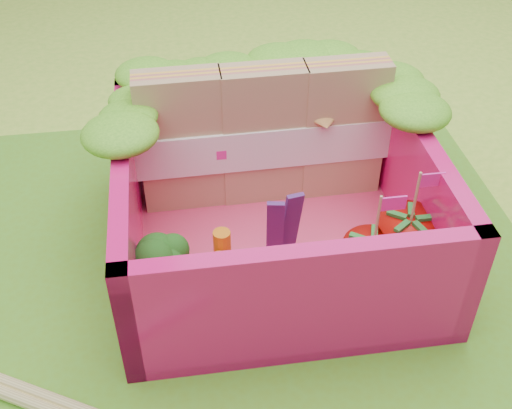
{
  "coord_description": "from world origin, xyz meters",
  "views": [
    {
      "loc": [
        -0.23,
        -1.9,
        2.02
      ],
      "look_at": [
        0.08,
        0.19,
        0.28
      ],
      "focal_mm": 45.0,
      "sensor_mm": 36.0,
      "label": 1
    }
  ],
  "objects_px": {
    "sandwich_stack": "(264,136)",
    "broccoli": "(155,266)",
    "strawberry_left": "(370,265)",
    "strawberry_right": "(406,245)",
    "bento_box": "(275,198)"
  },
  "relations": [
    {
      "from": "bento_box",
      "to": "sandwich_stack",
      "type": "height_order",
      "value": "sandwich_stack"
    },
    {
      "from": "sandwich_stack",
      "to": "strawberry_left",
      "type": "bearing_deg",
      "value": -64.77
    },
    {
      "from": "sandwich_stack",
      "to": "strawberry_left",
      "type": "height_order",
      "value": "sandwich_stack"
    },
    {
      "from": "bento_box",
      "to": "sandwich_stack",
      "type": "xyz_separation_m",
      "value": [
        0.0,
        0.33,
        0.1
      ]
    },
    {
      "from": "strawberry_right",
      "to": "broccoli",
      "type": "bearing_deg",
      "value": -178.8
    },
    {
      "from": "broccoli",
      "to": "sandwich_stack",
      "type": "bearing_deg",
      "value": 50.44
    },
    {
      "from": "strawberry_left",
      "to": "strawberry_right",
      "type": "bearing_deg",
      "value": 24.41
    },
    {
      "from": "sandwich_stack",
      "to": "broccoli",
      "type": "bearing_deg",
      "value": -129.56
    },
    {
      "from": "broccoli",
      "to": "strawberry_left",
      "type": "relative_size",
      "value": 0.64
    },
    {
      "from": "bento_box",
      "to": "broccoli",
      "type": "xyz_separation_m",
      "value": [
        -0.52,
        -0.3,
        -0.03
      ]
    },
    {
      "from": "bento_box",
      "to": "strawberry_left",
      "type": "xyz_separation_m",
      "value": [
        0.33,
        -0.36,
        -0.1
      ]
    },
    {
      "from": "strawberry_left",
      "to": "sandwich_stack",
      "type": "bearing_deg",
      "value": 115.23
    },
    {
      "from": "bento_box",
      "to": "broccoli",
      "type": "bearing_deg",
      "value": -149.78
    },
    {
      "from": "broccoli",
      "to": "strawberry_right",
      "type": "relative_size",
      "value": 0.6
    },
    {
      "from": "strawberry_right",
      "to": "bento_box",
      "type": "bearing_deg",
      "value": 150.81
    }
  ]
}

